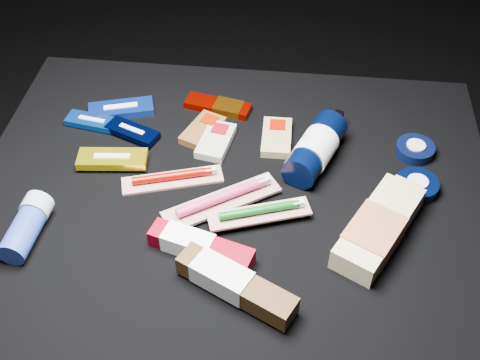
# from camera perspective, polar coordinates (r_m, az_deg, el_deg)

# --- Properties ---
(ground) EXTENTS (3.00, 3.00, 0.00)m
(ground) POSITION_cam_1_polar(r_m,az_deg,el_deg) (1.45, -0.65, -11.97)
(ground) COLOR black
(ground) RESTS_ON ground
(cloth_table) EXTENTS (0.98, 0.78, 0.40)m
(cloth_table) POSITION_cam_1_polar(r_m,az_deg,el_deg) (1.28, -0.72, -7.17)
(cloth_table) COLOR black
(cloth_table) RESTS_ON ground
(luna_bar_0) EXTENTS (0.15, 0.09, 0.02)m
(luna_bar_0) POSITION_cam_1_polar(r_m,az_deg,el_deg) (1.32, -11.20, 6.61)
(luna_bar_0) COLOR #1438B3
(luna_bar_0) RESTS_ON cloth_table
(luna_bar_1) EXTENTS (0.11, 0.06, 0.01)m
(luna_bar_1) POSITION_cam_1_polar(r_m,az_deg,el_deg) (1.30, -13.84, 5.41)
(luna_bar_1) COLOR #0B46AF
(luna_bar_1) RESTS_ON cloth_table
(luna_bar_2) EXTENTS (0.12, 0.08, 0.01)m
(luna_bar_2) POSITION_cam_1_polar(r_m,az_deg,el_deg) (1.25, -10.17, 4.54)
(luna_bar_2) COLOR black
(luna_bar_2) RESTS_ON cloth_table
(luna_bar_3) EXTENTS (0.14, 0.06, 0.02)m
(luna_bar_3) POSITION_cam_1_polar(r_m,az_deg,el_deg) (1.19, -12.00, 1.97)
(luna_bar_3) COLOR #D6C10E
(luna_bar_3) RESTS_ON cloth_table
(clif_bar_0) EXTENTS (0.09, 0.12, 0.02)m
(clif_bar_0) POSITION_cam_1_polar(r_m,az_deg,el_deg) (1.25, -3.44, 4.84)
(clif_bar_0) COLOR brown
(clif_bar_0) RESTS_ON cloth_table
(clif_bar_1) EXTENTS (0.08, 0.11, 0.02)m
(clif_bar_1) POSITION_cam_1_polar(r_m,az_deg,el_deg) (1.22, -2.23, 3.86)
(clif_bar_1) COLOR #ADACA6
(clif_bar_1) RESTS_ON cloth_table
(clif_bar_2) EXTENTS (0.06, 0.11, 0.02)m
(clif_bar_2) POSITION_cam_1_polar(r_m,az_deg,el_deg) (1.23, 3.50, 4.20)
(clif_bar_2) COLOR tan
(clif_bar_2) RESTS_ON cloth_table
(power_bar) EXTENTS (0.15, 0.07, 0.02)m
(power_bar) POSITION_cam_1_polar(r_m,az_deg,el_deg) (1.30, -1.77, 6.97)
(power_bar) COLOR #890800
(power_bar) RESTS_ON cloth_table
(lotion_bottle) EXTENTS (0.13, 0.22, 0.07)m
(lotion_bottle) POSITION_cam_1_polar(r_m,az_deg,el_deg) (1.17, 7.17, 2.99)
(lotion_bottle) COLOR black
(lotion_bottle) RESTS_ON cloth_table
(cream_tin_upper) EXTENTS (0.08, 0.08, 0.02)m
(cream_tin_upper) POSITION_cam_1_polar(r_m,az_deg,el_deg) (1.24, 16.26, 2.81)
(cream_tin_upper) COLOR black
(cream_tin_upper) RESTS_ON cloth_table
(cream_tin_lower) EXTENTS (0.08, 0.08, 0.02)m
(cream_tin_lower) POSITION_cam_1_polar(r_m,az_deg,el_deg) (1.17, 16.40, -0.52)
(cream_tin_lower) COLOR black
(cream_tin_lower) RESTS_ON cloth_table
(bodywash_bottle) EXTENTS (0.17, 0.23, 0.05)m
(bodywash_bottle) POSITION_cam_1_polar(r_m,az_deg,el_deg) (1.06, 12.93, -4.55)
(bodywash_bottle) COLOR #CCBF8A
(bodywash_bottle) RESTS_ON cloth_table
(deodorant_stick) EXTENTS (0.06, 0.13, 0.05)m
(deodorant_stick) POSITION_cam_1_polar(r_m,az_deg,el_deg) (1.10, -19.57, -4.15)
(deodorant_stick) COLOR #223C96
(deodorant_stick) RESTS_ON cloth_table
(toothbrush_pack_0) EXTENTS (0.20, 0.10, 0.02)m
(toothbrush_pack_0) POSITION_cam_1_polar(r_m,az_deg,el_deg) (1.15, -6.30, 0.19)
(toothbrush_pack_0) COLOR silver
(toothbrush_pack_0) RESTS_ON cloth_table
(toothbrush_pack_1) EXTENTS (0.21, 0.17, 0.02)m
(toothbrush_pack_1) POSITION_cam_1_polar(r_m,az_deg,el_deg) (1.09, -1.59, -1.81)
(toothbrush_pack_1) COLOR beige
(toothbrush_pack_1) RESTS_ON cloth_table
(toothbrush_pack_2) EXTENTS (0.19, 0.10, 0.02)m
(toothbrush_pack_2) POSITION_cam_1_polar(r_m,az_deg,el_deg) (1.06, 1.98, -3.04)
(toothbrush_pack_2) COLOR silver
(toothbrush_pack_2) RESTS_ON cloth_table
(toothpaste_carton_red) EXTENTS (0.19, 0.09, 0.04)m
(toothpaste_carton_red) POSITION_cam_1_polar(r_m,az_deg,el_deg) (1.02, -4.14, -6.24)
(toothpaste_carton_red) COLOR maroon
(toothpaste_carton_red) RESTS_ON cloth_table
(toothpaste_carton_green) EXTENTS (0.20, 0.13, 0.04)m
(toothpaste_carton_green) POSITION_cam_1_polar(r_m,az_deg,el_deg) (0.97, -0.85, -9.66)
(toothpaste_carton_green) COLOR #40280F
(toothpaste_carton_green) RESTS_ON cloth_table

